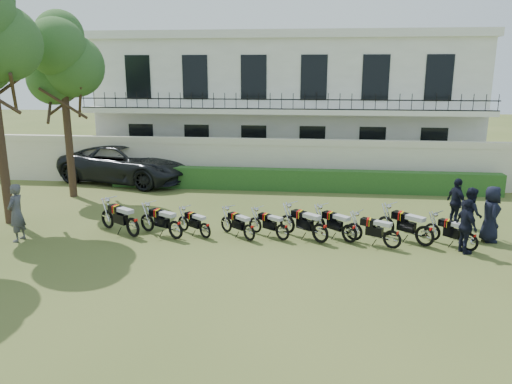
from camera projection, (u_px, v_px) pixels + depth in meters
ground at (263, 241)px, 16.41m from camera, size 100.00×100.00×0.00m
perimeter_wall at (280, 162)px, 23.85m from camera, size 30.00×0.35×2.30m
hedge at (300, 180)px, 23.13m from camera, size 18.00×0.60×1.00m
building at (287, 101)px, 28.98m from camera, size 20.40×9.60×7.40m
tree_west_near at (62, 60)px, 20.80m from camera, size 3.40×3.20×7.90m
motorcycle_0 at (133, 222)px, 16.66m from camera, size 1.83×1.25×1.16m
motorcycle_1 at (175, 225)px, 16.46m from camera, size 1.79×1.06×1.08m
motorcycle_2 at (205, 227)px, 16.57m from camera, size 1.40×1.06×0.92m
motorcycle_3 at (249, 228)px, 16.33m from camera, size 1.37×1.23×0.96m
motorcycle_4 at (283, 228)px, 16.38m from camera, size 1.48×1.04×0.95m
motorcycle_5 at (320, 228)px, 16.10m from camera, size 1.69×1.33×1.12m
motorcycle_6 at (350, 229)px, 16.13m from camera, size 1.52×1.35×1.06m
motorcycle_7 at (392, 235)px, 15.59m from camera, size 1.70×1.02×1.04m
motorcycle_8 at (425, 231)px, 15.79m from camera, size 1.66×1.48×1.16m
motorcycle_9 at (470, 237)px, 15.39m from camera, size 1.41×1.35×1.01m
suv at (127, 163)px, 24.82m from camera, size 7.34×4.80×1.88m
inspector at (16, 213)px, 16.27m from camera, size 0.48×0.71×1.92m
officer_2 at (466, 226)px, 15.18m from camera, size 0.68×1.09×1.72m
officer_3 at (491, 214)px, 16.25m from camera, size 0.66×0.95×1.86m
officer_4 at (470, 213)px, 16.46m from camera, size 0.71×0.89×1.76m
officer_5 at (456, 202)px, 17.85m from camera, size 0.73×1.11×1.76m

